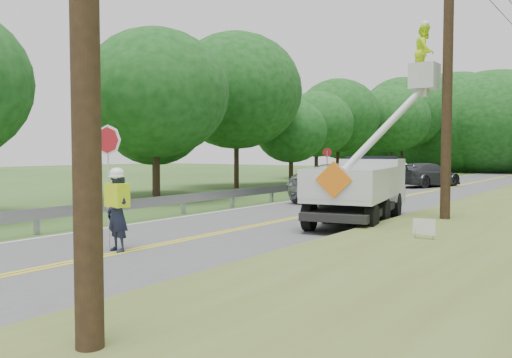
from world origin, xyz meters
The scene contains 11 objects.
ground centered at (0.00, 0.00, 0.00)m, with size 140.00×140.00×0.00m, color #2D4F1E.
road centered at (0.00, 14.00, 0.01)m, with size 7.20×96.00×0.03m.
guardrail centered at (-4.02, 14.91, 0.55)m, with size 0.18×48.00×0.77m.
utility_poles centered at (5.00, 17.02, 5.27)m, with size 1.60×43.30×10.00m.
treeline_left centered at (-10.82, 29.55, 5.60)m, with size 11.07×55.32×10.43m.
flagger centered at (-0.16, 0.63, 1.08)m, with size 1.15×0.52×2.98m.
bucket_truck centered at (2.35, 9.37, 1.46)m, with size 3.99×6.58×6.27m.
suv_silver centered at (-1.59, 15.35, 0.91)m, with size 2.96×6.43×1.79m, color #ABADB2.
suv_darkgrey centered at (-1.44, 27.66, 0.82)m, with size 2.23×5.49×1.59m, color #37393E.
stop_sign_permanent centered at (-4.92, 20.09, 1.73)m, with size 0.53×0.19×2.59m.
yard_sign centered at (5.67, 4.91, 0.56)m, with size 0.53×0.04×0.77m.
Camera 1 is at (9.56, -7.37, 2.36)m, focal length 36.67 mm.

